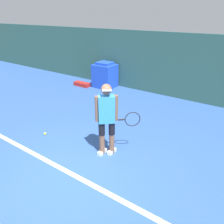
# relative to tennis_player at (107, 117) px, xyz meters

# --- Properties ---
(ground_plane) EXTENTS (24.00, 24.00, 0.00)m
(ground_plane) POSITION_rel_tennis_player_xyz_m (-0.13, -1.10, -0.92)
(ground_plane) COLOR #2D5193
(back_wall) EXTENTS (24.00, 0.10, 2.32)m
(back_wall) POSITION_rel_tennis_player_xyz_m (-0.13, 4.38, 0.24)
(back_wall) COLOR #2D564C
(back_wall) RESTS_ON ground_plane
(court_baseline) EXTENTS (21.60, 0.10, 0.01)m
(court_baseline) POSITION_rel_tennis_player_xyz_m (-0.13, -1.00, -0.91)
(court_baseline) COLOR white
(court_baseline) RESTS_ON ground_plane
(tennis_player) EXTENTS (0.75, 0.68, 1.65)m
(tennis_player) POSITION_rel_tennis_player_xyz_m (0.00, 0.00, 0.00)
(tennis_player) COLOR brown
(tennis_player) RESTS_ON ground_plane
(tennis_ball) EXTENTS (0.07, 0.07, 0.07)m
(tennis_ball) POSITION_rel_tennis_player_xyz_m (-1.83, -0.28, -0.88)
(tennis_ball) COLOR #D1E533
(tennis_ball) RESTS_ON ground_plane
(covered_chair) EXTENTS (0.87, 0.78, 1.06)m
(covered_chair) POSITION_rel_tennis_player_xyz_m (-2.96, 3.89, -0.41)
(covered_chair) COLOR blue
(covered_chair) RESTS_ON ground_plane
(equipment_bag) EXTENTS (0.73, 0.28, 0.16)m
(equipment_bag) POSITION_rel_tennis_player_xyz_m (-3.84, 3.39, -0.83)
(equipment_bag) COLOR #B2231E
(equipment_bag) RESTS_ON ground_plane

